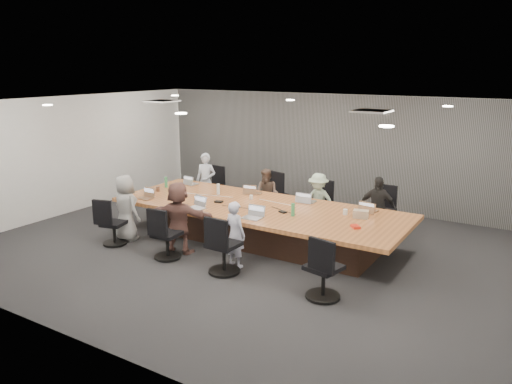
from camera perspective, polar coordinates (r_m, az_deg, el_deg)
The scene contains 40 objects.
floor at distance 9.87m, azimuth -1.22°, elevation -6.41°, with size 10.00×8.00×0.00m, color #2B2B2E.
ceiling at distance 9.26m, azimuth -1.32°, elevation 10.03°, with size 10.00×8.00×0.00m, color white.
wall_back at distance 12.95m, azimuth 8.39°, elevation 4.85°, with size 10.00×2.80×0.00m, color silver.
wall_front at distance 6.60m, azimuth -20.51°, elevation -5.07°, with size 10.00×2.80×0.00m, color silver.
wall_left at distance 12.83m, azimuth -20.44°, elevation 4.02°, with size 8.00×2.80×0.00m, color silver.
curtain at distance 12.87m, azimuth 8.25°, elevation 4.80°, with size 9.80×0.04×2.80m, color slate.
conference_table at distance 10.14m, azimuth 0.30°, elevation -3.44°, with size 6.00×2.20×0.74m.
chair_0 at distance 12.76m, azimuth -4.77°, elevation 0.19°, with size 0.53×0.53×0.79m, color black, non-canonical shape.
chair_1 at distance 11.83m, azimuth 2.13°, elevation -0.76°, with size 0.57×0.57×0.84m, color black, non-canonical shape.
chair_2 at distance 11.28m, azimuth 7.81°, elevation -1.81°, with size 0.52×0.52×0.77m, color black, non-canonical shape.
chair_3 at distance 10.84m, azimuth 14.16°, elevation -2.53°, with size 0.58×0.58×0.87m, color black, non-canonical shape.
chair_4 at distance 10.33m, azimuth -15.94°, elevation -3.88°, with size 0.49×0.49×0.73m, color black, non-canonical shape.
chair_5 at distance 9.38m, azimuth -10.13°, elevation -5.21°, with size 0.53×0.53×0.78m, color black, non-canonical shape.
chair_6 at distance 8.61m, azimuth -3.70°, elevation -6.53°, with size 0.58×0.58×0.86m, color black, non-canonical shape.
chair_7 at distance 7.76m, azimuth 7.73°, elevation -9.10°, with size 0.57×0.57×0.84m, color black, non-canonical shape.
person_0 at distance 12.42m, azimuth -5.75°, elevation 1.23°, with size 0.51×0.34×1.40m, color silver.
laptop_0 at distance 11.98m, azimuth -7.34°, elevation 0.95°, with size 0.30×0.20×0.02m, color #B2B2B7.
person_1 at distance 11.49m, azimuth 1.28°, elevation -0.30°, with size 0.58×0.45×1.19m, color brown.
laptop_1 at distance 10.99m, azimuth -0.17°, elevation -0.14°, with size 0.31×0.21×0.02m, color #8C6647.
person_2 at distance 10.91m, azimuth 7.10°, elevation -1.07°, with size 0.80×0.46×1.24m, color #A6C3A6.
laptop_2 at distance 10.40m, azimuth 5.86°, elevation -1.06°, with size 0.35×0.24×0.02m, color #B2B2B7.
person_3 at distance 10.45m, azimuth 13.65°, elevation -1.80°, with size 0.78×0.32×1.33m, color black.
laptop_3 at distance 9.93m, azimuth 12.68°, elevation -2.08°, with size 0.35×0.24×0.02m, color #8C6647.
person_4 at distance 10.46m, azimuth -14.65°, elevation -1.77°, with size 0.66×0.43×1.35m, color #949494.
laptop_4 at distance 10.82m, azimuth -12.59°, elevation -0.73°, with size 0.30×0.21×0.02m, color #8C6647.
person_5 at distance 9.53m, azimuth -8.82°, elevation -2.90°, with size 1.29×0.41×1.39m, color brown.
laptop_5 at distance 9.93m, azimuth -6.78°, elevation -1.83°, with size 0.33×0.23×0.02m, color #B2B2B7.
person_6 at distance 8.82m, azimuth -2.40°, elevation -4.83°, with size 0.44×0.29×1.20m, color silver.
laptop_6 at distance 9.21m, azimuth -0.50°, elevation -3.00°, with size 0.35×0.24×0.02m, color #B2B2B7.
bottle_green_left at distance 11.73m, azimuth -10.24°, elevation 1.12°, with size 0.07×0.07×0.24m, color #3A9959.
bottle_green_right at distance 9.36m, azimuth 4.24°, elevation -2.03°, with size 0.07×0.07×0.25m, color #3A9959.
bottle_clear at distance 10.95m, azimuth -4.34°, elevation 0.34°, with size 0.07×0.07×0.23m, color silver.
cup_white_far at distance 10.52m, azimuth -0.55°, elevation -0.59°, with size 0.07×0.07×0.09m, color white.
cup_white_near at distance 9.59m, azimuth 10.17°, elevation -2.26°, with size 0.09×0.09×0.11m, color white.
mug_brown at distance 11.40m, azimuth -11.14°, elevation 0.34°, with size 0.09×0.09×0.11m, color brown.
mic_left at distance 10.31m, azimuth -4.28°, elevation -1.12°, with size 0.16×0.11×0.03m, color black.
mic_right at distance 9.59m, azimuth 3.09°, elevation -2.29°, with size 0.15×0.10×0.03m, color black.
stapler at distance 9.57m, azimuth 0.53°, elevation -2.22°, with size 0.15×0.04×0.06m, color black.
canvas_bag at distance 9.43m, azimuth 11.88°, elevation -2.49°, with size 0.27×0.17×0.15m, color tan.
snack_packet at distance 8.86m, azimuth 11.31°, elevation -3.90°, with size 0.19×0.13×0.04m, color red.
Camera 1 is at (5.01, -7.76, 3.48)m, focal length 35.00 mm.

